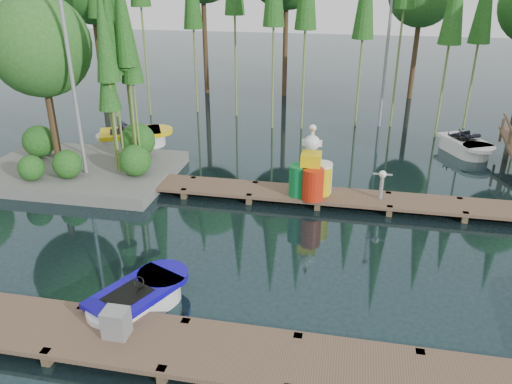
% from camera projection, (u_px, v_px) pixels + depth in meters
% --- Properties ---
extents(ground_plane, '(90.00, 90.00, 0.00)m').
position_uv_depth(ground_plane, '(234.00, 236.00, 13.06)').
color(ground_plane, '#1D3136').
extents(near_dock, '(18.00, 1.50, 0.50)m').
position_uv_depth(near_dock, '(174.00, 346.00, 8.94)').
color(near_dock, brown).
rests_on(near_dock, ground).
extents(far_dock, '(15.00, 1.20, 0.50)m').
position_uv_depth(far_dock, '(285.00, 193.00, 15.02)').
color(far_dock, brown).
rests_on(far_dock, ground).
extents(island, '(6.20, 4.20, 6.75)m').
position_uv_depth(island, '(63.00, 80.00, 15.82)').
color(island, slate).
rests_on(island, ground).
extents(lamp_island, '(0.30, 0.30, 7.25)m').
position_uv_depth(lamp_island, '(68.00, 49.00, 14.53)').
color(lamp_island, gray).
rests_on(lamp_island, ground).
extents(lamp_rear, '(0.30, 0.30, 7.25)m').
position_uv_depth(lamp_rear, '(389.00, 26.00, 20.44)').
color(lamp_rear, gray).
rests_on(lamp_rear, ground).
extents(boat_blue, '(1.98, 2.63, 0.81)m').
position_uv_depth(boat_blue, '(138.00, 300.00, 10.16)').
color(boat_blue, white).
rests_on(boat_blue, ground).
extents(boat_yellow_far, '(3.25, 2.47, 1.49)m').
position_uv_depth(boat_yellow_far, '(132.00, 138.00, 19.58)').
color(boat_yellow_far, white).
rests_on(boat_yellow_far, ground).
extents(boat_white_far, '(2.13, 2.77, 1.20)m').
position_uv_depth(boat_white_far, '(465.00, 146.00, 18.87)').
color(boat_white_far, white).
rests_on(boat_white_far, ground).
extents(utility_cabinet, '(0.45, 0.38, 0.55)m').
position_uv_depth(utility_cabinet, '(116.00, 323.00, 8.99)').
color(utility_cabinet, gray).
rests_on(utility_cabinet, near_dock).
extents(yellow_barrel, '(0.57, 0.57, 0.85)m').
position_uv_depth(yellow_barrel, '(321.00, 181.00, 14.63)').
color(yellow_barrel, yellow).
rests_on(yellow_barrel, far_dock).
extents(drum_cluster, '(1.24, 1.14, 2.14)m').
position_uv_depth(drum_cluster, '(311.00, 175.00, 14.46)').
color(drum_cluster, '#0C6F30').
rests_on(drum_cluster, far_dock).
extents(seagull_post, '(0.54, 0.29, 0.87)m').
position_uv_depth(seagull_post, '(382.00, 180.00, 14.26)').
color(seagull_post, gray).
rests_on(seagull_post, far_dock).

